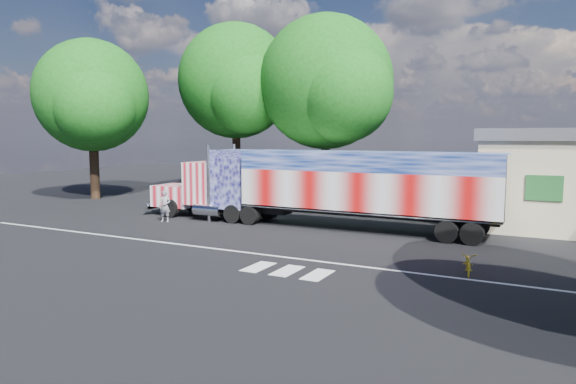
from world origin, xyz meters
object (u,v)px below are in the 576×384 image
at_px(tree_w_a, 92,96).
at_px(tree_n_mid, 327,83).
at_px(bicycle, 468,263).
at_px(coach_bus, 281,180).
at_px(woman, 165,206).
at_px(semi_truck, 320,185).
at_px(tree_nw_a, 237,82).

bearing_deg(tree_w_a, tree_n_mid, 31.17).
bearing_deg(bicycle, coach_bus, 125.81).
xyz_separation_m(coach_bus, woman, (-1.93, -10.38, -0.79)).
relative_size(semi_truck, woman, 11.42).
bearing_deg(coach_bus, tree_nw_a, 145.01).
distance_m(tree_n_mid, tree_nw_a, 8.38).
bearing_deg(tree_nw_a, tree_w_a, -126.92).
height_order(semi_truck, coach_bus, semi_truck).
relative_size(tree_w_a, tree_n_mid, 0.85).
height_order(woman, bicycle, woman).
height_order(woman, tree_n_mid, tree_n_mid).
xyz_separation_m(semi_truck, bicycle, (8.44, -6.24, -1.84)).
bearing_deg(tree_nw_a, semi_truck, -43.47).
height_order(bicycle, tree_n_mid, tree_n_mid).
distance_m(semi_truck, tree_nw_a, 19.78).
xyz_separation_m(semi_truck, coach_bus, (-6.53, 7.89, -0.56)).
bearing_deg(coach_bus, semi_truck, -50.37).
height_order(tree_w_a, tree_n_mid, tree_n_mid).
xyz_separation_m(tree_n_mid, tree_nw_a, (-8.37, 0.01, 0.49)).
xyz_separation_m(tree_w_a, tree_n_mid, (15.35, 9.29, 1.12)).
bearing_deg(tree_n_mid, bicycle, -54.59).
distance_m(woman, tree_n_mid, 17.51).
bearing_deg(woman, bicycle, -34.68).
distance_m(coach_bus, tree_nw_a, 11.39).
height_order(coach_bus, tree_nw_a, tree_nw_a).
xyz_separation_m(coach_bus, tree_nw_a, (-6.83, 4.78, 7.76)).
bearing_deg(tree_n_mid, semi_truck, -68.45).
xyz_separation_m(coach_bus, tree_w_a, (-13.82, -4.52, 6.15)).
distance_m(coach_bus, tree_w_a, 15.79).
bearing_deg(coach_bus, bicycle, -43.34).
distance_m(tree_w_a, tree_nw_a, 11.74).
height_order(semi_truck, tree_w_a, tree_w_a).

